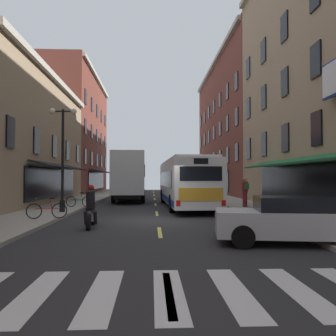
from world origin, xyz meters
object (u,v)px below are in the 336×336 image
motorcycle_rider (91,209)px  bicycle_mid (79,201)px  pedestrian_mid (221,188)px  street_lamp_twin (63,154)px  sedan_near (133,189)px  bicycle_near (47,210)px  sedan_mid (294,219)px  transit_bus (185,182)px  pedestrian_near (245,191)px  box_truck (129,177)px

motorcycle_rider → bicycle_mid: size_ratio=1.23×
bicycle_mid → pedestrian_mid: size_ratio=1.04×
pedestrian_mid → street_lamp_twin: bearing=-20.2°
motorcycle_rider → pedestrian_mid: 19.33m
sedan_near → bicycle_near: sedan_near is taller
sedan_mid → bicycle_near: sedan_mid is taller
transit_bus → sedan_near: size_ratio=2.62×
bicycle_near → pedestrian_mid: size_ratio=1.04×
bicycle_near → sedan_mid: bearing=-32.7°
transit_bus → bicycle_near: bearing=-132.5°
transit_bus → pedestrian_mid: transit_bus is taller
sedan_near → sedan_mid: (6.03, -27.00, 0.00)m
pedestrian_near → bicycle_mid: bearing=166.5°
box_truck → motorcycle_rider: box_truck is taller
sedan_near → bicycle_mid: sedan_near is taller
bicycle_mid → pedestrian_near: 10.13m
motorcycle_rider → bicycle_near: 2.94m
pedestrian_mid → street_lamp_twin: 16.59m
sedan_near → sedan_mid: size_ratio=1.02×
bicycle_mid → pedestrian_near: (10.11, -0.35, 0.60)m
motorcycle_rider → transit_bus: bearing=64.0°
bicycle_near → bicycle_mid: bearing=88.5°
motorcycle_rider → bicycle_mid: 8.24m
pedestrian_mid → motorcycle_rider: bearing=-5.2°
box_truck → street_lamp_twin: 10.12m
box_truck → sedan_near: 8.87m
transit_bus → box_truck: bearing=126.5°
sedan_near → bicycle_near: 21.61m
sedan_near → motorcycle_rider: size_ratio=2.27×
motorcycle_rider → bicycle_mid: bearing=104.5°
box_truck → transit_bus: bearing=-53.5°
motorcycle_rider → sedan_mid: bearing=-29.4°
street_lamp_twin → box_truck: bearing=73.3°
box_truck → bicycle_near: 13.06m
box_truck → street_lamp_twin: size_ratio=1.50×
box_truck → sedan_near: bearing=91.0°
transit_bus → motorcycle_rider: (-4.51, -9.26, -0.91)m
bicycle_near → pedestrian_mid: 18.80m
sedan_near → motorcycle_rider: 23.38m
bicycle_near → pedestrian_near: size_ratio=0.94×
sedan_near → motorcycle_rider: motorcycle_rider is taller
pedestrian_near → pedestrian_mid: 9.75m
box_truck → motorcycle_rider: size_ratio=3.93×
transit_bus → bicycle_near: size_ratio=7.30×
pedestrian_near → street_lamp_twin: street_lamp_twin is taller
sedan_mid → pedestrian_near: (1.61, 11.26, 0.39)m
bicycle_mid → sedan_mid: bearing=-53.8°
motorcycle_rider → street_lamp_twin: size_ratio=0.38×
box_truck → motorcycle_rider: 14.67m
sedan_mid → pedestrian_near: bearing=81.9°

